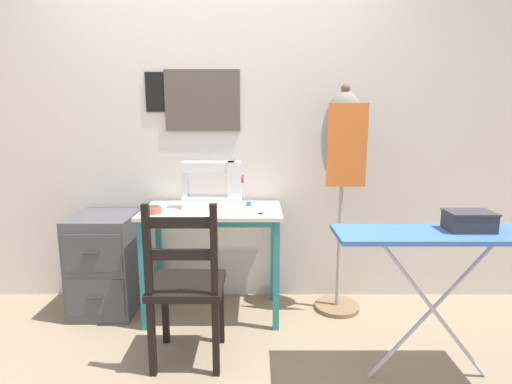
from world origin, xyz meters
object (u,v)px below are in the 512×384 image
Objects in this scene: thread_spool_near_machine at (247,203)px; storage_box at (467,221)px; sewing_machine at (214,186)px; dress_form at (341,153)px; filing_cabinet at (104,263)px; ironing_board at (436,241)px; wooden_chair at (185,287)px; fabric_bowl at (150,210)px; scissors at (262,213)px.

storage_box reaches higher than thread_spool_near_machine.
dress_form is at bearing 2.04° from sewing_machine.
filing_cabinet is at bearing 160.96° from storage_box.
ironing_board is at bearing -39.23° from thread_spool_near_machine.
thread_spool_near_machine is 0.80m from wooden_chair.
wooden_chair is at bearing -56.73° from fabric_bowl.
filing_cabinet is at bearing 158.87° from ironing_board.
fabric_bowl reaches higher than scissors.
wooden_chair reaches higher than thread_spool_near_machine.
filing_cabinet is 2.16m from ironing_board.
thread_spool_near_machine is at bearing 18.75° from fabric_bowl.
dress_form is 0.93m from storage_box.
dress_form is at bearing 123.17° from storage_box.
ironing_board is (0.97, -0.79, -0.02)m from thread_spool_near_machine.
dress_form is at bearing 8.63° from fabric_bowl.
fabric_bowl is 1.69m from ironing_board.
filing_cabinet is at bearing 154.92° from fabric_bowl.
sewing_machine is 1.80× the size of storage_box.
filing_cabinet is at bearing -179.76° from dress_form.
thread_spool_near_machine is (0.22, 0.05, -0.13)m from sewing_machine.
wooden_chair is at bearing -42.42° from filing_cabinet.
scissors is 0.50× the size of storage_box.
ironing_board is (1.98, -0.77, 0.41)m from filing_cabinet.
dress_form reaches higher than storage_box.
dress_form reaches higher than sewing_machine.
scissors is 0.07× the size of dress_form.
sewing_machine reaches higher than thread_spool_near_machine.
scissors is (0.72, -0.00, -0.02)m from fabric_bowl.
dress_form is at bearing 19.78° from scissors.
wooden_chair is 1.35× the size of filing_cabinet.
filing_cabinet is 1.83m from dress_form.
thread_spool_near_machine is 1.25m from ironing_board.
sewing_machine reaches higher than storage_box.
storage_box is (1.46, -0.12, 0.40)m from wooden_chair.
wooden_chair is at bearing -147.08° from dress_form.
scissors is 1.17m from storage_box.
storage_box reaches higher than ironing_board.
thread_spool_near_machine is at bearing 1.45° from filing_cabinet.
scissors is at bearing 45.20° from wooden_chair.
filing_cabinet is at bearing 178.28° from sewing_machine.
filing_cabinet is (-1.11, 0.19, -0.41)m from scissors.
dress_form reaches higher than wooden_chair.
dress_form is (0.97, 0.63, 0.68)m from wooden_chair.
storage_box is at bearing -27.93° from sewing_machine.
filing_cabinet is 0.44× the size of dress_form.
fabric_bowl is at bearing -161.25° from thread_spool_near_machine.
storage_box is (1.35, -0.71, -0.05)m from sewing_machine.
sewing_machine reaches higher than ironing_board.
storage_box is at bearing -17.61° from fabric_bowl.
fabric_bowl is at bearing 159.89° from ironing_board.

